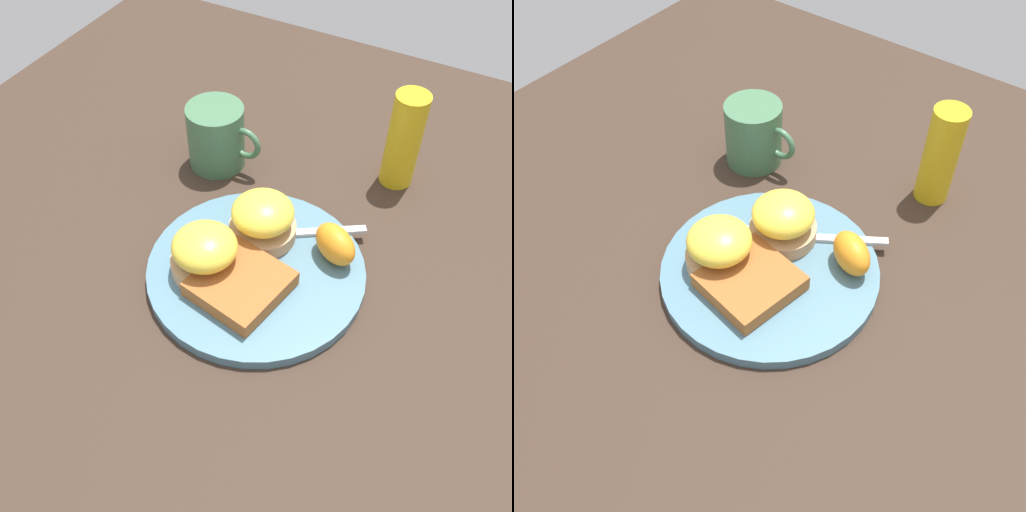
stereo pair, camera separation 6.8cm
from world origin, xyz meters
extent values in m
plane|color=#38281E|center=(0.00, 0.00, 0.00)|extent=(1.10, 1.10, 0.00)
cylinder|color=slate|center=(0.00, 0.00, 0.01)|extent=(0.25, 0.25, 0.01)
cylinder|color=tan|center=(-0.02, 0.05, 0.02)|extent=(0.08, 0.08, 0.02)
ellipsoid|color=yellow|center=(-0.02, 0.05, 0.05)|extent=(0.07, 0.07, 0.04)
cylinder|color=tan|center=(-0.05, -0.03, 0.02)|extent=(0.08, 0.08, 0.02)
ellipsoid|color=yellow|center=(-0.05, -0.03, 0.05)|extent=(0.07, 0.07, 0.04)
cube|color=#A05A28|center=(0.00, -0.04, 0.02)|extent=(0.11, 0.11, 0.02)
ellipsoid|color=orange|center=(0.07, 0.06, 0.04)|extent=(0.07, 0.06, 0.04)
cube|color=silver|center=(0.05, 0.09, 0.02)|extent=(0.09, 0.06, 0.00)
cube|color=silver|center=(-0.06, 0.02, 0.02)|extent=(0.05, 0.04, 0.00)
cylinder|color=#42704C|center=(-0.14, 0.15, 0.04)|extent=(0.08, 0.08, 0.09)
torus|color=#42704C|center=(-0.10, 0.15, 0.05)|extent=(0.05, 0.01, 0.05)
cylinder|color=gold|center=(0.09, 0.24, 0.07)|extent=(0.04, 0.04, 0.13)
camera|label=1|loc=(0.21, -0.39, 0.54)|focal=42.00mm
camera|label=2|loc=(0.27, -0.35, 0.54)|focal=42.00mm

